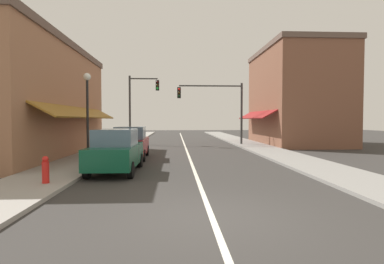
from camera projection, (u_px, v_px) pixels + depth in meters
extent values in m
plane|color=#33302D|center=(185.00, 147.00, 24.78)|extent=(80.00, 80.00, 0.00)
cube|color=gray|center=(116.00, 146.00, 24.48)|extent=(2.60, 56.00, 0.12)
cube|color=gray|center=(253.00, 146.00, 25.08)|extent=(2.60, 56.00, 0.12)
cube|color=silver|center=(185.00, 147.00, 24.78)|extent=(0.14, 52.00, 0.01)
cube|color=#9E6B4C|center=(28.00, 103.00, 18.16)|extent=(5.29, 14.00, 6.30)
cube|color=brown|center=(26.00, 45.00, 18.03)|extent=(5.49, 14.20, 0.40)
cube|color=slate|center=(73.00, 132.00, 18.37)|extent=(0.08, 10.64, 1.80)
cube|color=olive|center=(83.00, 112.00, 18.35)|extent=(1.27, 11.76, 0.73)
cube|color=slate|center=(51.00, 71.00, 15.17)|extent=(0.08, 1.10, 1.30)
cube|color=slate|center=(87.00, 85.00, 21.32)|extent=(0.08, 1.10, 1.30)
cube|color=brown|center=(296.00, 99.00, 27.15)|extent=(5.98, 10.00, 7.98)
cube|color=brown|center=(297.00, 51.00, 26.99)|extent=(6.18, 10.20, 0.40)
cube|color=slate|center=(263.00, 128.00, 27.10)|extent=(0.08, 7.60, 1.80)
cube|color=maroon|center=(256.00, 115.00, 27.02)|extent=(1.27, 8.40, 0.73)
cube|color=slate|center=(271.00, 75.00, 24.73)|extent=(0.08, 1.10, 1.30)
cube|color=slate|center=(257.00, 82.00, 29.12)|extent=(0.08, 1.10, 1.30)
cube|color=#0F4C33|center=(116.00, 155.00, 12.64)|extent=(1.77, 4.12, 0.80)
cube|color=slate|center=(116.00, 137.00, 12.51)|extent=(1.55, 2.02, 0.66)
cylinder|color=black|center=(105.00, 161.00, 13.98)|extent=(0.21, 0.62, 0.62)
cylinder|color=black|center=(140.00, 160.00, 14.04)|extent=(0.21, 0.62, 0.62)
cylinder|color=black|center=(87.00, 170.00, 11.27)|extent=(0.21, 0.62, 0.62)
cylinder|color=black|center=(131.00, 170.00, 11.34)|extent=(0.21, 0.62, 0.62)
cube|color=maroon|center=(131.00, 146.00, 17.18)|extent=(1.80, 4.13, 0.80)
cube|color=slate|center=(130.00, 133.00, 17.05)|extent=(1.56, 2.03, 0.66)
cylinder|color=black|center=(120.00, 151.00, 18.48)|extent=(0.21, 0.62, 0.62)
cylinder|color=black|center=(147.00, 150.00, 18.60)|extent=(0.21, 0.62, 0.62)
cylinder|color=black|center=(112.00, 156.00, 15.78)|extent=(0.21, 0.62, 0.62)
cylinder|color=black|center=(143.00, 156.00, 15.90)|extent=(0.21, 0.62, 0.62)
cylinder|color=#333333|center=(242.00, 114.00, 26.15)|extent=(0.18, 0.18, 5.24)
cylinder|color=#333333|center=(211.00, 86.00, 25.92)|extent=(5.28, 0.12, 0.12)
cube|color=black|center=(179.00, 93.00, 25.62)|extent=(0.30, 0.24, 0.90)
sphere|color=red|center=(179.00, 89.00, 25.48)|extent=(0.20, 0.20, 0.20)
sphere|color=#3D2D0C|center=(179.00, 93.00, 25.49)|extent=(0.20, 0.20, 0.20)
sphere|color=#0C3316|center=(179.00, 96.00, 25.50)|extent=(0.20, 0.20, 0.20)
cylinder|color=#333333|center=(130.00, 110.00, 27.39)|extent=(0.18, 0.18, 6.03)
cylinder|color=#333333|center=(144.00, 79.00, 27.35)|extent=(2.45, 0.12, 0.12)
cube|color=black|center=(157.00, 85.00, 27.26)|extent=(0.30, 0.24, 0.90)
sphere|color=#420F0F|center=(157.00, 82.00, 27.12)|extent=(0.20, 0.20, 0.20)
sphere|color=#3D2D0C|center=(157.00, 85.00, 27.13)|extent=(0.20, 0.20, 0.20)
sphere|color=green|center=(157.00, 88.00, 27.14)|extent=(0.20, 0.20, 0.20)
cylinder|color=black|center=(88.00, 122.00, 15.17)|extent=(0.12, 0.12, 4.06)
sphere|color=white|center=(87.00, 77.00, 15.09)|extent=(0.36, 0.36, 0.36)
cylinder|color=red|center=(46.00, 172.00, 9.90)|extent=(0.22, 0.22, 0.70)
sphere|color=red|center=(45.00, 159.00, 9.88)|extent=(0.20, 0.20, 0.20)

